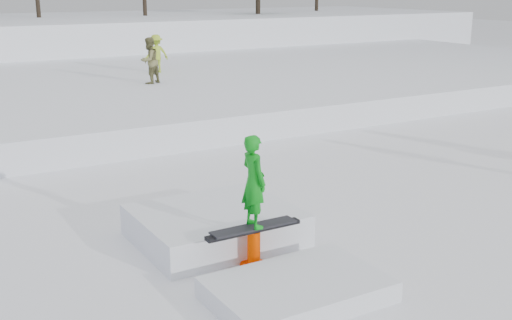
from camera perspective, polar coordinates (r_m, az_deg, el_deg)
ground at (r=10.38m, az=3.28°, el=-8.78°), size 120.00×120.00×0.00m
snow_midrise at (r=24.73m, az=-17.87°, el=5.70°), size 50.00×18.00×0.80m
walker_olive at (r=23.32m, az=-9.46°, el=8.71°), size 0.99×0.92×1.63m
walker_ygreen at (r=26.28m, az=-8.84°, el=9.33°), size 0.98×0.58×1.51m
jib_rail_feature at (r=10.41m, az=-1.82°, el=-6.87°), size 2.60×4.40×2.11m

